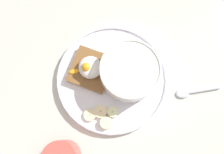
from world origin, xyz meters
TOP-DOWN VIEW (x-y plane):
  - ground_plane at (0.00, 0.00)cm, footprint 120.00×120.00cm
  - plate at (0.00, 0.00)cm, footprint 28.85×28.85cm
  - oatmeal_bowl at (-2.92, -3.29)cm, footprint 14.76×14.76cm
  - toast_slice at (5.69, 1.39)cm, footprint 12.41×12.41cm
  - poached_egg at (5.81, 1.51)cm, footprint 7.27×7.39cm
  - banana_slice_front at (-2.77, 8.53)cm, footprint 4.40×4.42cm
  - banana_slice_left at (-5.24, 6.85)cm, footprint 3.59×3.68cm
  - banana_slice_back at (-5.49, 9.98)cm, footprint 3.78×3.86cm
  - banana_slice_right at (-1.09, 10.77)cm, footprint 4.31×4.30cm
  - spoon at (-18.68, -9.52)cm, footprint 9.08×9.24cm

SIDE VIEW (x-z plane):
  - ground_plane at x=0.00cm, z-range 0.00..2.00cm
  - spoon at x=-18.68cm, z-range 2.00..2.80cm
  - plate at x=0.00cm, z-range 2.00..3.60cm
  - banana_slice_right at x=-1.09cm, z-range 2.97..3.92cm
  - banana_slice_front at x=-2.77cm, z-range 2.96..4.17cm
  - banana_slice_left at x=-5.24cm, z-range 2.87..4.43cm
  - banana_slice_back at x=-5.49cm, z-range 2.92..4.42cm
  - toast_slice at x=5.69cm, z-range 3.09..4.73cm
  - poached_egg at x=5.81cm, z-range 4.36..7.60cm
  - oatmeal_bowl at x=-2.92cm, z-range 3.06..9.99cm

